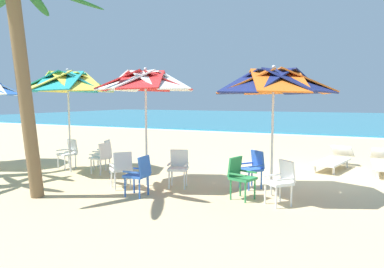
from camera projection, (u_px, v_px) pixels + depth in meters
The scene contains 17 objects.
ground_plane at pixel (312, 176), 9.66m from camera, with size 80.00×80.00×0.00m, color #D3B784.
sea at pixel (349, 119), 36.18m from camera, with size 80.00×36.00×0.10m, color teal.
surf_foam at pixel (338, 137), 19.70m from camera, with size 80.00×0.70×0.01m, color white.
beach_umbrella_0 at pixel (273, 83), 7.46m from camera, with size 2.56×2.56×2.75m.
plastic_chair_0 at pixel (253, 167), 8.32m from camera, with size 0.62×0.63×0.87m.
plastic_chair_1 at pixel (281, 180), 6.98m from camera, with size 0.63×0.63×0.87m.
plastic_chair_2 at pixel (240, 175), 7.40m from camera, with size 0.57×0.54×0.87m.
beach_umbrella_1 at pixel (146, 82), 8.34m from camera, with size 2.34×2.34×2.78m.
plastic_chair_3 at pixel (139, 173), 7.60m from camera, with size 0.48×0.46×0.87m.
plastic_chair_4 at pixel (178, 166), 8.42m from camera, with size 0.55×0.58×0.87m.
plastic_chair_5 at pixel (121, 167), 8.25m from camera, with size 0.63×0.63×0.87m.
beach_umbrella_2 at pixel (68, 83), 9.95m from camera, with size 2.54×2.54×2.89m.
plastic_chair_6 at pixel (102, 156), 9.88m from camera, with size 0.52×0.49×0.87m.
plastic_chair_7 at pixel (69, 152), 10.65m from camera, with size 0.53×0.55×0.87m.
plastic_chair_8 at pixel (104, 153), 10.53m from camera, with size 0.59×0.56×0.87m.
sun_lounger_1 at pixel (334, 159), 10.63m from camera, with size 1.10×2.23×0.62m.
palm_tree_2 at pixel (21, 53), 7.09m from camera, with size 2.95×2.75×4.40m.
Camera 1 is at (1.12, -9.98, 2.05)m, focal length 33.81 mm.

